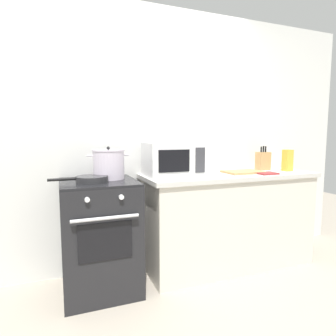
# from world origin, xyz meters

# --- Properties ---
(ground_plane) EXTENTS (10.00, 10.00, 0.00)m
(ground_plane) POSITION_xyz_m (0.00, 0.00, 0.00)
(ground_plane) COLOR #9E9384
(back_wall) EXTENTS (4.40, 0.10, 2.50)m
(back_wall) POSITION_xyz_m (0.30, 0.97, 1.25)
(back_wall) COLOR silver
(back_wall) RESTS_ON ground_plane
(lower_cabinet_right) EXTENTS (1.64, 0.56, 0.88)m
(lower_cabinet_right) POSITION_xyz_m (0.90, 0.62, 0.44)
(lower_cabinet_right) COLOR beige
(lower_cabinet_right) RESTS_ON ground_plane
(countertop_right) EXTENTS (1.70, 0.60, 0.04)m
(countertop_right) POSITION_xyz_m (0.90, 0.62, 0.90)
(countertop_right) COLOR beige
(countertop_right) RESTS_ON lower_cabinet_right
(stove) EXTENTS (0.60, 0.64, 0.92)m
(stove) POSITION_xyz_m (-0.35, 0.60, 0.46)
(stove) COLOR black
(stove) RESTS_ON ground_plane
(stock_pot) EXTENTS (0.35, 0.27, 0.27)m
(stock_pot) POSITION_xyz_m (-0.25, 0.68, 1.04)
(stock_pot) COLOR silver
(stock_pot) RESTS_ON stove
(frying_pan) EXTENTS (0.45, 0.25, 0.05)m
(frying_pan) POSITION_xyz_m (-0.41, 0.54, 0.95)
(frying_pan) COLOR #28282B
(frying_pan) RESTS_ON stove
(microwave) EXTENTS (0.50, 0.37, 0.30)m
(microwave) POSITION_xyz_m (0.33, 0.68, 1.07)
(microwave) COLOR white
(microwave) RESTS_ON countertop_right
(cutting_board) EXTENTS (0.36, 0.26, 0.02)m
(cutting_board) POSITION_xyz_m (1.03, 0.60, 0.93)
(cutting_board) COLOR tan
(cutting_board) RESTS_ON countertop_right
(knife_block) EXTENTS (0.13, 0.10, 0.25)m
(knife_block) POSITION_xyz_m (1.39, 0.74, 1.02)
(knife_block) COLOR tan
(knife_block) RESTS_ON countertop_right
(pasta_box) EXTENTS (0.08, 0.08, 0.22)m
(pasta_box) POSITION_xyz_m (1.56, 0.57, 1.03)
(pasta_box) COLOR gold
(pasta_box) RESTS_ON countertop_right
(oven_mitt) EXTENTS (0.18, 0.14, 0.02)m
(oven_mitt) POSITION_xyz_m (1.19, 0.44, 0.93)
(oven_mitt) COLOR #993333
(oven_mitt) RESTS_ON countertop_right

